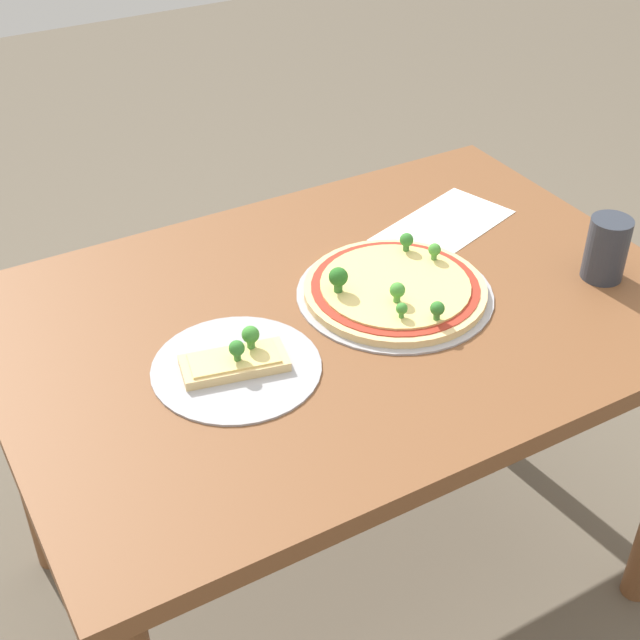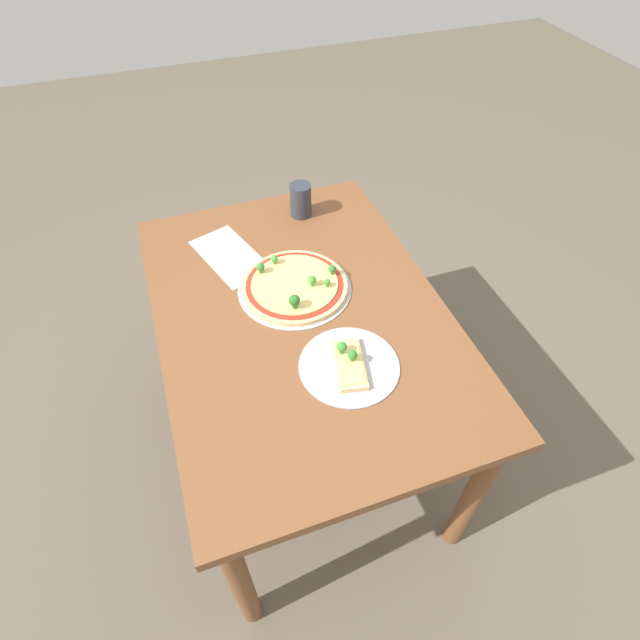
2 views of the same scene
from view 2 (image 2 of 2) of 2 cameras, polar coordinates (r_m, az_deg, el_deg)
The scene contains 6 objects.
ground_plane at distance 2.06m, azimuth -1.59°, elevation -13.04°, with size 8.00×8.00×0.00m, color brown.
dining_table at distance 1.54m, azimuth -2.07°, elevation -1.51°, with size 1.20×0.83×0.73m.
pizza_tray_whole at distance 1.53m, azimuth -2.90°, elevation 3.93°, with size 0.35×0.35×0.07m.
pizza_tray_slice at distance 1.33m, azimuth 3.34°, elevation -5.03°, with size 0.27×0.27×0.06m.
drinking_cup at distance 1.80m, azimuth -2.22°, elevation 13.53°, with size 0.08×0.08×0.12m, color #2D333D.
paper_menu at distance 1.68m, azimuth -10.23°, elevation 7.25°, with size 0.29×0.15×0.00m, color white.
Camera 2 is at (-0.97, 0.28, 1.80)m, focal length 28.00 mm.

